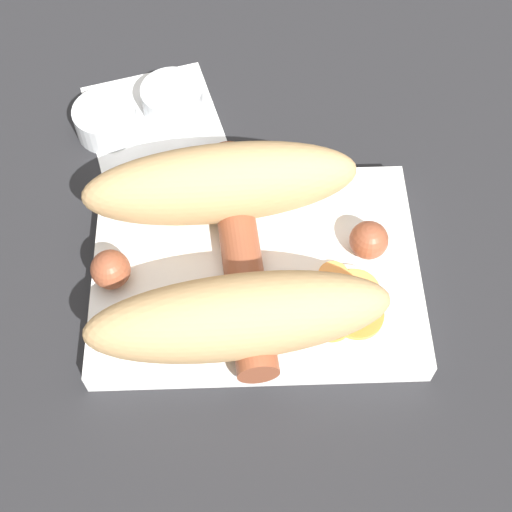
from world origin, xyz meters
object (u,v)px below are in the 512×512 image
Objects in this scene: sausage at (241,255)px; condiment_cup_near at (173,101)px; food_tray at (256,271)px; condiment_cup_far at (106,122)px.

sausage reaches higher than condiment_cup_near.
sausage reaches higher than food_tray.
condiment_cup_far is (-0.05, -0.02, 0.00)m from condiment_cup_near.
food_tray is 1.12× the size of sausage.
condiment_cup_far is (-0.12, 0.14, 0.00)m from food_tray.
food_tray is 0.03m from sausage.
sausage is (-0.01, -0.00, 0.02)m from food_tray.
condiment_cup_far is at bearing 126.57° from sausage.
condiment_cup_near reaches higher than food_tray.
food_tray is 4.48× the size of condiment_cup_far.
food_tray is at bearing -50.82° from condiment_cup_far.
food_tray is 0.18m from condiment_cup_far.
sausage is 0.17m from condiment_cup_near.
condiment_cup_far is at bearing -158.81° from condiment_cup_near.
condiment_cup_far is at bearing 129.18° from food_tray.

